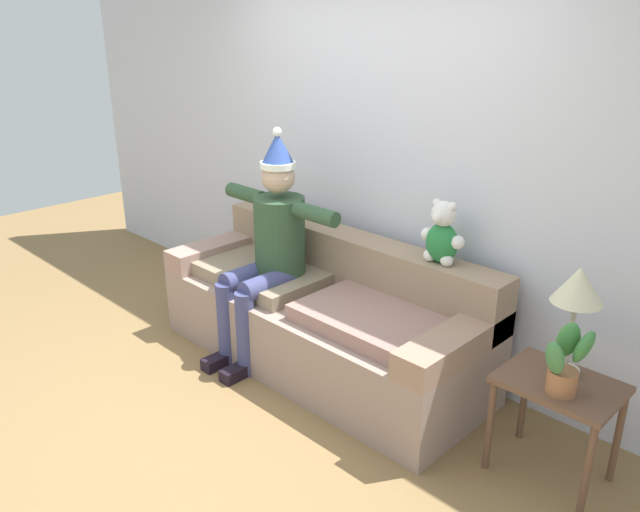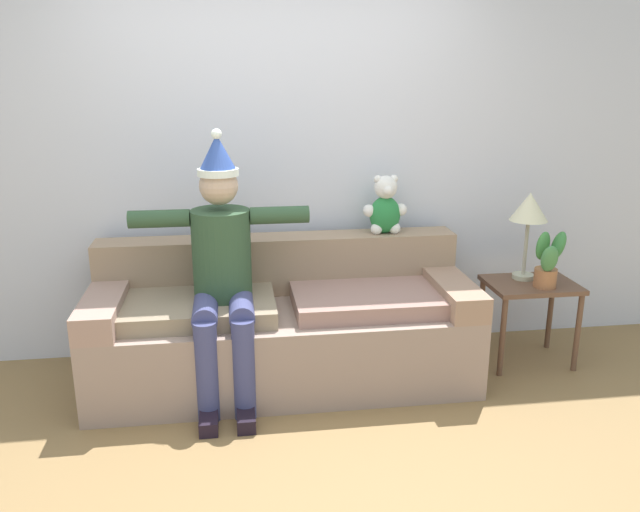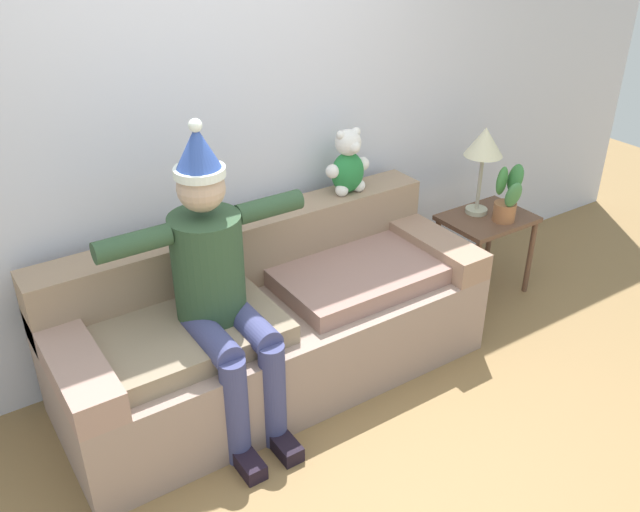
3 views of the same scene
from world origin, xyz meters
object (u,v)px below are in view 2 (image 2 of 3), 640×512
object	(u,v)px
couch	(283,326)
potted_plant	(548,262)
side_table	(530,296)
table_lamp	(529,211)
teddy_bear	(385,207)
person_seated	(222,265)

from	to	relation	value
couch	potted_plant	bearing A→B (deg)	-3.40
side_table	potted_plant	distance (m)	0.28
couch	table_lamp	size ratio (longest dim) A/B	4.02
potted_plant	table_lamp	bearing A→B (deg)	110.38
couch	table_lamp	bearing A→B (deg)	2.97
teddy_bear	side_table	distance (m)	1.10
table_lamp	potted_plant	bearing A→B (deg)	-69.62
person_seated	teddy_bear	size ratio (longest dim) A/B	4.07
teddy_bear	table_lamp	xyz separation A→B (m)	(0.89, -0.19, -0.01)
teddy_bear	potted_plant	bearing A→B (deg)	-21.12
side_table	potted_plant	bearing A→B (deg)	-64.28
side_table	table_lamp	distance (m)	0.55
potted_plant	teddy_bear	bearing A→B (deg)	158.88
side_table	person_seated	bearing A→B (deg)	-175.36
couch	side_table	size ratio (longest dim) A/B	4.08
teddy_bear	potted_plant	world-z (taller)	teddy_bear
teddy_bear	table_lamp	world-z (taller)	teddy_bear
potted_plant	couch	bearing A→B (deg)	176.60
couch	person_seated	size ratio (longest dim) A/B	1.47
side_table	potted_plant	size ratio (longest dim) A/B	1.55
person_seated	potted_plant	size ratio (longest dim) A/B	4.30
person_seated	side_table	world-z (taller)	person_seated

